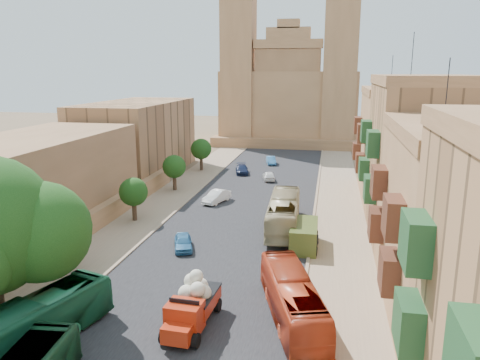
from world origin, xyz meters
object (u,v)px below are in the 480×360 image
at_px(car_cream, 283,206).
at_px(car_white_b, 269,176).
at_px(bus_cream_east, 284,213).
at_px(street_tree_c, 174,167).
at_px(church, 290,94).
at_px(car_blue_a, 183,242).
at_px(red_truck, 192,304).
at_px(street_tree_d, 201,149).
at_px(olive_pickup, 304,236).
at_px(bus_red_east, 292,298).
at_px(street_tree_b, 133,192).
at_px(pedestrian_c, 316,241).
at_px(pedestrian_a, 305,354).
at_px(car_white_a, 217,197).
at_px(street_tree_a, 64,232).
at_px(bus_green_north, 29,326).
at_px(car_blue_b, 271,160).
at_px(car_dkblue, 242,169).

xyz_separation_m(car_cream, car_white_b, (-3.27, 13.55, 0.04)).
relative_size(bus_cream_east, car_cream, 2.73).
bearing_deg(street_tree_c, bus_cream_east, -39.48).
distance_m(church, car_blue_a, 61.64).
bearing_deg(church, red_truck, -89.18).
xyz_separation_m(street_tree_d, olive_pickup, (16.50, -28.00, -2.10)).
relative_size(olive_pickup, car_cream, 1.21).
bearing_deg(olive_pickup, bus_red_east, -90.00).
height_order(bus_cream_east, car_white_b, bus_cream_east).
relative_size(street_tree_b, pedestrian_c, 2.18).
bearing_deg(red_truck, pedestrian_a, -22.04).
height_order(street_tree_d, red_truck, street_tree_d).
xyz_separation_m(red_truck, pedestrian_c, (6.47, 12.53, -0.39)).
bearing_deg(bus_red_east, car_white_a, -83.28).
height_order(church, street_tree_a, church).
bearing_deg(car_blue_a, street_tree_d, 83.42).
bearing_deg(pedestrian_c, bus_green_north, -57.78).
height_order(church, car_blue_b, church).
height_order(bus_red_east, car_cream, bus_red_east).
xyz_separation_m(street_tree_c, red_truck, (11.03, -29.50, -1.52)).
relative_size(church, street_tree_a, 8.21).
distance_m(car_cream, car_white_b, 13.94).
xyz_separation_m(red_truck, pedestrian_a, (6.47, -2.62, -0.59)).
distance_m(bus_cream_east, pedestrian_c, 5.99).
bearing_deg(car_dkblue, pedestrian_a, -88.37).
relative_size(car_dkblue, pedestrian_a, 2.72).
relative_size(car_cream, pedestrian_a, 2.64).
height_order(church, car_blue_a, church).
relative_size(street_tree_c, car_white_b, 1.22).
distance_m(street_tree_d, car_cream, 22.94).
bearing_deg(car_dkblue, bus_cream_east, -83.25).
xyz_separation_m(olive_pickup, bus_cream_east, (-2.09, 4.13, 0.55)).
bearing_deg(pedestrian_c, street_tree_d, -166.09).
relative_size(street_tree_c, bus_red_east, 0.45).
height_order(street_tree_c, bus_red_east, street_tree_c).
distance_m(bus_cream_east, car_white_a, 11.10).
bearing_deg(street_tree_d, car_white_b, -23.78).
height_order(street_tree_c, car_blue_b, street_tree_c).
bearing_deg(street_tree_b, car_cream, 22.93).
height_order(bus_green_north, car_white_a, bus_green_north).
relative_size(bus_green_north, pedestrian_c, 5.05).
bearing_deg(bus_cream_east, car_white_a, -45.34).
height_order(bus_green_north, car_blue_a, bus_green_north).
height_order(church, pedestrian_a, church).
bearing_deg(car_dkblue, street_tree_d, 156.06).
distance_m(street_tree_a, pedestrian_a, 19.41).
xyz_separation_m(car_white_b, pedestrian_c, (7.00, -24.34, 0.37)).
height_order(street_tree_b, red_truck, street_tree_b).
height_order(bus_green_north, pedestrian_c, bus_green_north).
bearing_deg(pedestrian_a, bus_red_east, -62.70).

